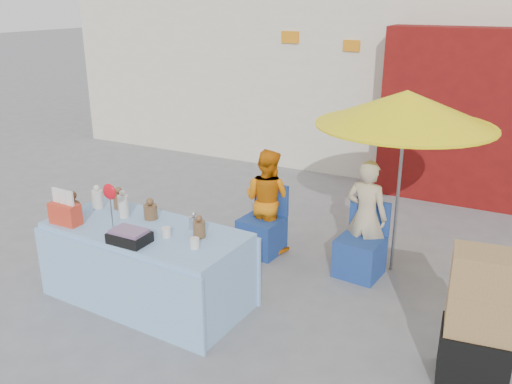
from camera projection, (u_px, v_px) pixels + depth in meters
The scene contains 9 objects.
ground at pixel (216, 294), 5.81m from camera, with size 80.00×80.00×0.00m, color slate.
market_table at pixel (147, 263), 5.57m from camera, with size 2.18×1.11×1.29m.
chair_left at pixel (262, 233), 6.69m from camera, with size 0.53×0.52×0.85m.
chair_right at pixel (360, 254), 6.14m from camera, with size 0.53×0.52×0.85m.
vendor_orange at pixel (267, 200), 6.67m from camera, with size 0.63×0.49×1.29m, color orange.
vendor_beige at pixel (366, 217), 6.12m from camera, with size 0.48×0.32×1.33m, color #C3B08A.
umbrella at pixel (406, 109), 5.69m from camera, with size 1.90×1.90×2.09m.
box_stack at pixel (477, 324), 4.31m from camera, with size 0.59×0.50×1.19m.
tarp_bundle at pixel (114, 252), 6.46m from camera, with size 0.58×0.46×0.26m, color gold.
Camera 1 is at (2.74, -4.31, 3.01)m, focal length 38.00 mm.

